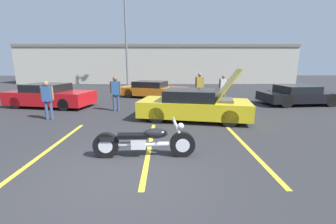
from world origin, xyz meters
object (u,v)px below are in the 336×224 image
Objects in this scene: show_car_hood_open at (194,105)px; spectator_midground at (223,86)px; motorcycle at (144,142)px; parked_car_right_row at (298,95)px; light_pole at (127,36)px; spectator_by_show_car at (200,85)px; spectator_far_lot at (116,91)px; parked_car_left_row at (50,96)px; spectator_near_motorcycle at (47,97)px; parked_car_mid_row at (152,90)px.

show_car_hood_open reaches higher than spectator_midground.
show_car_hood_open is (1.73, 3.82, 0.22)m from motorcycle.
motorcycle is 0.59× the size of parked_car_right_row.
spectator_by_show_car is at bearing -57.43° from light_pole.
spectator_by_show_car is 1.05× the size of spectator_far_lot.
show_car_hood_open is 2.69× the size of spectator_by_show_car.
spectator_near_motorcycle reaches higher than parked_car_left_row.
parked_car_right_row is 12.86m from spectator_near_motorcycle.
parked_car_left_row is at bearing 129.10° from motorcycle.
spectator_near_motorcycle reaches higher than parked_car_mid_row.
spectator_by_show_car is at bearing 168.20° from parked_car_right_row.
show_car_hood_open is 7.23m from parked_car_right_row.
parked_car_right_row is at bearing 9.61° from spectator_far_lot.
parked_car_right_row is at bearing -15.86° from spectator_midground.
spectator_midground is at bearing 28.29° from spectator_near_motorcycle.
spectator_by_show_car is (8.23, 1.15, 0.46)m from parked_car_left_row.
spectator_by_show_car is at bearing 27.53° from spectator_far_lot.
parked_car_left_row reaches higher than parked_car_right_row.
parked_car_mid_row is at bearing 44.18° from parked_car_left_row.
light_pole is 17.49m from motorcycle.
parked_car_right_row is (13.77, 0.53, -0.06)m from parked_car_left_row.
spectator_midground reaches higher than motorcycle.
spectator_far_lot is (-5.96, -2.83, 0.06)m from spectator_midground.
show_car_hood_open is 2.99× the size of spectator_midground.
parked_car_mid_row is at bearing 57.86° from spectator_near_motorcycle.
parked_car_left_row is 6.31m from parked_car_mid_row.
parked_car_left_row reaches higher than parked_car_mid_row.
parked_car_right_row is (8.08, 7.28, 0.14)m from motorcycle.
parked_car_mid_row reaches higher than parked_car_right_row.
light_pole is 11.75m from spectator_far_lot.
parked_car_left_row is at bearing -104.90° from light_pole.
parked_car_left_row is 1.09× the size of parked_car_right_row.
show_car_hood_open is (4.78, -12.84, -4.16)m from light_pole.
spectator_near_motorcycle is at bearing -53.09° from parked_car_left_row.
parked_car_left_row is 9.91m from spectator_midground.
spectator_far_lot is (-1.50, -4.58, 0.46)m from parked_car_mid_row.
parked_car_right_row is (6.34, 3.46, -0.08)m from show_car_hood_open.
spectator_near_motorcycle is 1.01× the size of spectator_midground.
parked_car_mid_row is at bearing 71.80° from spectator_far_lot.
motorcycle is 1.59× the size of spectator_midground.
show_car_hood_open is 0.97× the size of parked_car_mid_row.
spectator_midground is at bearing 25.36° from spectator_far_lot.
spectator_far_lot is at bearing -5.59° from parked_car_left_row.
parked_car_left_row is 2.96× the size of spectator_midground.
light_pole is 1.86× the size of parked_car_left_row.
spectator_midground is (7.12, -8.24, -3.83)m from light_pole.
motorcycle is 10.87m from parked_car_right_row.
parked_car_mid_row is at bearing 158.53° from spectator_midground.
show_car_hood_open is 6.69m from parked_car_mid_row.
show_car_hood_open is at bearing -116.97° from spectator_midground.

